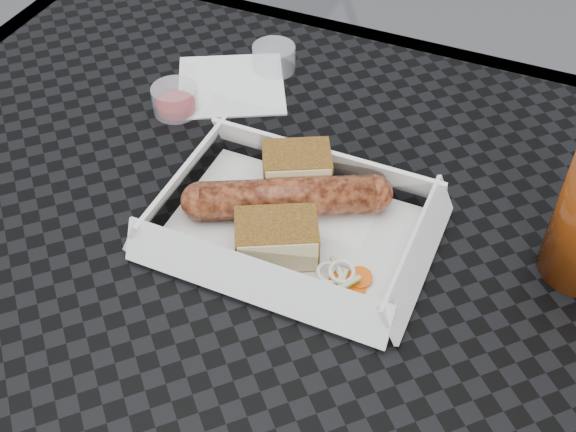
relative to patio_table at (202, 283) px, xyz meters
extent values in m
cube|color=black|center=(0.00, 0.00, 0.07)|extent=(0.80, 0.80, 0.01)
cube|color=black|center=(0.00, 0.39, 0.06)|extent=(0.80, 0.03, 0.03)
cylinder|color=black|center=(-0.35, 0.35, -0.30)|extent=(0.03, 0.03, 0.73)
cylinder|color=black|center=(0.35, 0.35, -0.30)|extent=(0.03, 0.03, 0.73)
cube|color=white|center=(0.08, 0.04, 0.08)|extent=(0.22, 0.15, 0.00)
cylinder|color=brown|center=(0.07, 0.05, 0.10)|extent=(0.16, 0.11, 0.04)
sphere|color=brown|center=(0.14, 0.09, 0.10)|extent=(0.04, 0.04, 0.04)
sphere|color=brown|center=(0.00, 0.02, 0.10)|extent=(0.04, 0.04, 0.04)
cube|color=brown|center=(0.06, 0.09, 0.10)|extent=(0.08, 0.07, 0.04)
cube|color=brown|center=(0.08, 0.00, 0.10)|extent=(0.09, 0.08, 0.04)
cylinder|color=#E7550A|center=(0.14, 0.00, 0.08)|extent=(0.02, 0.02, 0.00)
torus|color=white|center=(0.15, -0.01, 0.08)|extent=(0.02, 0.02, 0.00)
cube|color=#B2D17F|center=(0.15, 0.00, 0.08)|extent=(0.02, 0.02, 0.00)
cube|color=white|center=(-0.07, 0.22, 0.08)|extent=(0.16, 0.16, 0.00)
cylinder|color=#960A0B|center=(-0.11, 0.15, 0.09)|extent=(0.05, 0.05, 0.03)
cylinder|color=silver|center=(-0.04, 0.27, 0.09)|extent=(0.05, 0.05, 0.03)
camera|label=1|loc=(0.26, -0.38, 0.56)|focal=45.00mm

